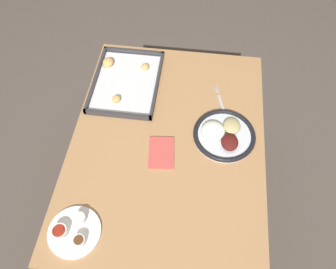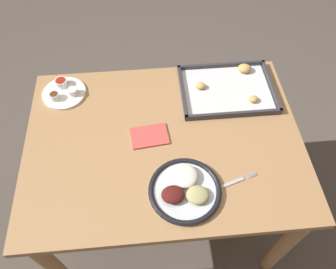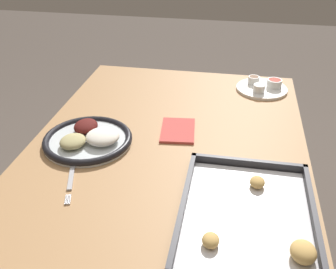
# 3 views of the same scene
# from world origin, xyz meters

# --- Properties ---
(ground_plane) EXTENTS (8.00, 8.00, 0.00)m
(ground_plane) POSITION_xyz_m (0.00, 0.00, 0.00)
(ground_plane) COLOR #564C44
(dining_table) EXTENTS (1.09, 0.80, 0.70)m
(dining_table) POSITION_xyz_m (0.00, 0.00, 0.59)
(dining_table) COLOR #AD7F51
(dining_table) RESTS_ON ground_plane
(dinner_plate) EXTENTS (0.26, 0.26, 0.05)m
(dinner_plate) POSITION_xyz_m (0.06, -0.23, 0.72)
(dinner_plate) COLOR silver
(dinner_plate) RESTS_ON dining_table
(fork) EXTENTS (0.20, 0.07, 0.00)m
(fork) POSITION_xyz_m (0.22, -0.22, 0.71)
(fork) COLOR #B2B2B7
(fork) RESTS_ON dining_table
(saucer_plate) EXTENTS (0.19, 0.19, 0.04)m
(saucer_plate) POSITION_xyz_m (-0.41, 0.28, 0.72)
(saucer_plate) COLOR white
(saucer_plate) RESTS_ON dining_table
(baking_tray) EXTENTS (0.40, 0.30, 0.04)m
(baking_tray) POSITION_xyz_m (0.30, 0.24, 0.71)
(baking_tray) COLOR #333338
(baking_tray) RESTS_ON dining_table
(napkin) EXTENTS (0.15, 0.12, 0.01)m
(napkin) POSITION_xyz_m (-0.06, 0.02, 0.71)
(napkin) COLOR #CC4C47
(napkin) RESTS_ON dining_table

